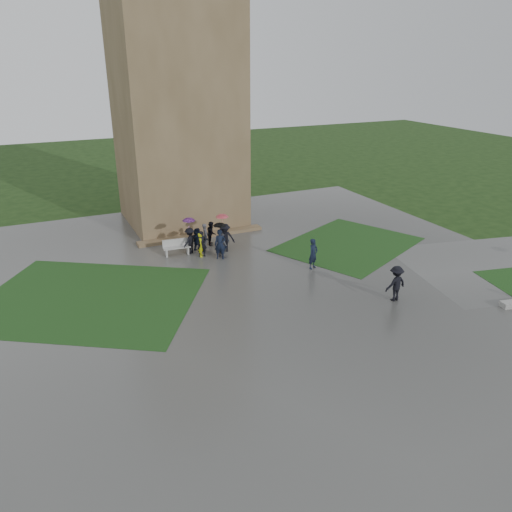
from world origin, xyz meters
name	(u,v)px	position (x,y,z in m)	size (l,w,h in m)	color
ground	(268,299)	(0.00, 0.00, 0.00)	(120.00, 120.00, 0.00)	black
plaza	(252,284)	(0.00, 2.00, 0.01)	(34.00, 34.00, 0.02)	#3B3B39
lawn_inset_left	(89,298)	(-8.50, 4.00, 0.03)	(11.00, 9.00, 0.01)	#153613
lawn_inset_right	(348,244)	(8.50, 5.00, 0.03)	(9.00, 7.00, 0.01)	#153613
tower	(176,99)	(0.00, 15.00, 9.00)	(8.00, 8.00, 18.00)	brown
tower_plinth	(201,235)	(0.00, 10.60, 0.13)	(9.00, 0.80, 0.22)	brown
bench	(177,247)	(-2.51, 8.11, 0.53)	(1.76, 0.68, 1.00)	#A2A29E
visitor_cluster	(211,237)	(-0.36, 7.62, 1.03)	(3.47, 3.49, 2.42)	black
pedestrian_mid	(313,254)	(4.25, 2.54, 0.94)	(0.67, 0.44, 1.85)	black
pedestrian_near	(396,283)	(5.92, -2.90, 0.97)	(1.23, 0.63, 1.90)	black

